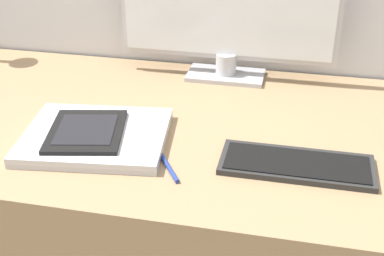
% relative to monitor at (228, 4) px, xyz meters
% --- Properties ---
extents(desk, '(1.53, 0.71, 0.72)m').
position_rel_monitor_xyz_m(desk, '(-0.06, -0.28, -0.56)').
color(desk, '#997A56').
rests_on(desk, ground_plane).
extents(monitor, '(0.57, 0.11, 0.38)m').
position_rel_monitor_xyz_m(monitor, '(0.00, 0.00, 0.00)').
color(monitor, '#B7B7BC').
rests_on(monitor, desk).
extents(keyboard, '(0.30, 0.12, 0.01)m').
position_rel_monitor_xyz_m(keyboard, '(0.21, -0.42, -0.19)').
color(keyboard, '#282828').
rests_on(keyboard, desk).
extents(laptop, '(0.33, 0.28, 0.02)m').
position_rel_monitor_xyz_m(laptop, '(-0.22, -0.40, -0.19)').
color(laptop, '#BCBCC1').
rests_on(laptop, desk).
extents(ereader, '(0.19, 0.21, 0.01)m').
position_rel_monitor_xyz_m(ereader, '(-0.23, -0.41, -0.17)').
color(ereader, black).
rests_on(ereader, laptop).
extents(pen, '(0.08, 0.12, 0.01)m').
position_rel_monitor_xyz_m(pen, '(-0.04, -0.47, -0.20)').
color(pen, navy).
rests_on(pen, desk).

